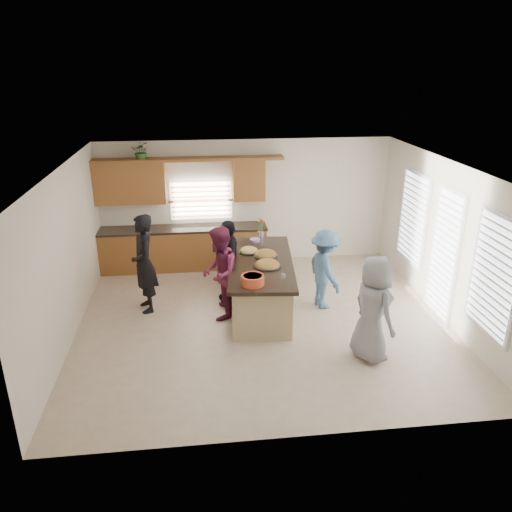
{
  "coord_description": "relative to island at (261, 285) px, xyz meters",
  "views": [
    {
      "loc": [
        -1.06,
        -7.88,
        4.38
      ],
      "look_at": [
        -0.09,
        0.29,
        1.15
      ],
      "focal_mm": 35.0,
      "sensor_mm": 36.0,
      "label": 1
    }
  ],
  "objects": [
    {
      "name": "island",
      "position": [
        0.0,
        0.0,
        0.0
      ],
      "size": [
        1.43,
        2.81,
        0.95
      ],
      "rotation": [
        0.0,
        0.0,
        -0.1
      ],
      "color": "tan",
      "rests_on": "ground"
    },
    {
      "name": "room_shell",
      "position": [
        -0.03,
        -0.55,
        1.45
      ],
      "size": [
        6.52,
        6.02,
        2.81
      ],
      "color": "silver",
      "rests_on": "ground"
    },
    {
      "name": "platter_back",
      "position": [
        -0.18,
        0.45,
        0.52
      ],
      "size": [
        0.39,
        0.39,
        0.16
      ],
      "color": "black",
      "rests_on": "island"
    },
    {
      "name": "woman_left_back",
      "position": [
        -2.13,
        0.17,
        0.47
      ],
      "size": [
        0.61,
        0.77,
        1.85
      ],
      "primitive_type": "imported",
      "rotation": [
        0.0,
        0.0,
        -1.3
      ],
      "color": "black",
      "rests_on": "ground"
    },
    {
      "name": "plate_stack",
      "position": [
        0.01,
        1.06,
        0.52
      ],
      "size": [
        0.21,
        0.21,
        0.05
      ],
      "primitive_type": "cylinder",
      "color": "#B285C1",
      "rests_on": "island"
    },
    {
      "name": "platter_front",
      "position": [
        0.07,
        -0.3,
        0.53
      ],
      "size": [
        0.5,
        0.5,
        0.2
      ],
      "color": "black",
      "rests_on": "island"
    },
    {
      "name": "potted_plant",
      "position": [
        -2.24,
        2.27,
        2.16
      ],
      "size": [
        0.4,
        0.35,
        0.42
      ],
      "primitive_type": "imported",
      "rotation": [
        0.0,
        0.0,
        -0.06
      ],
      "color": "#416F2C",
      "rests_on": "back_cabinetry"
    },
    {
      "name": "woman_left_mid",
      "position": [
        -0.77,
        -0.26,
        0.4
      ],
      "size": [
        0.79,
        0.93,
        1.71
      ],
      "primitive_type": "imported",
      "rotation": [
        0.0,
        0.0,
        -1.75
      ],
      "color": "maroon",
      "rests_on": "ground"
    },
    {
      "name": "woman_left_front",
      "position": [
        -0.57,
        0.34,
        0.37
      ],
      "size": [
        0.51,
        1.0,
        1.64
      ],
      "primitive_type": "imported",
      "rotation": [
        0.0,
        0.0,
        -1.46
      ],
      "color": "black",
      "rests_on": "ground"
    },
    {
      "name": "right_wall_glazing",
      "position": [
        3.19,
        -0.69,
        0.89
      ],
      "size": [
        0.06,
        4.0,
        2.25
      ],
      "color": "white",
      "rests_on": "ground"
    },
    {
      "name": "salad_bowl",
      "position": [
        -0.27,
        -1.03,
        0.59
      ],
      "size": [
        0.38,
        0.38,
        0.16
      ],
      "color": "#DA4C27",
      "rests_on": "island"
    },
    {
      "name": "floor",
      "position": [
        -0.03,
        -0.55,
        -0.45
      ],
      "size": [
        6.5,
        6.5,
        0.0
      ],
      "primitive_type": "plane",
      "color": "beige",
      "rests_on": "ground"
    },
    {
      "name": "flower_vase",
      "position": [
        0.15,
        1.24,
        0.71
      ],
      "size": [
        0.14,
        0.14,
        0.41
      ],
      "color": "silver",
      "rests_on": "island"
    },
    {
      "name": "platter_mid",
      "position": [
        0.12,
        0.21,
        0.53
      ],
      "size": [
        0.47,
        0.47,
        0.19
      ],
      "color": "black",
      "rests_on": "island"
    },
    {
      "name": "clear_cup",
      "position": [
        0.27,
        -0.87,
        0.54
      ],
      "size": [
        0.08,
        0.08,
        0.09
      ],
      "primitive_type": "cylinder",
      "color": "white",
      "rests_on": "island"
    },
    {
      "name": "woman_right_back",
      "position": [
        1.18,
        -0.1,
        0.31
      ],
      "size": [
        0.77,
        1.08,
        1.52
      ],
      "primitive_type": "imported",
      "rotation": [
        0.0,
        0.0,
        1.8
      ],
      "color": "#3E6488",
      "rests_on": "ground"
    },
    {
      "name": "woman_right_front",
      "position": [
        1.48,
        -1.9,
        0.4
      ],
      "size": [
        0.78,
        0.96,
        1.7
      ],
      "primitive_type": "imported",
      "rotation": [
        0.0,
        0.0,
        1.9
      ],
      "color": "gray",
      "rests_on": "ground"
    },
    {
      "name": "back_cabinetry",
      "position": [
        -1.5,
        2.18,
        0.46
      ],
      "size": [
        4.08,
        0.66,
        2.46
      ],
      "color": "#99652C",
      "rests_on": "ground"
    }
  ]
}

